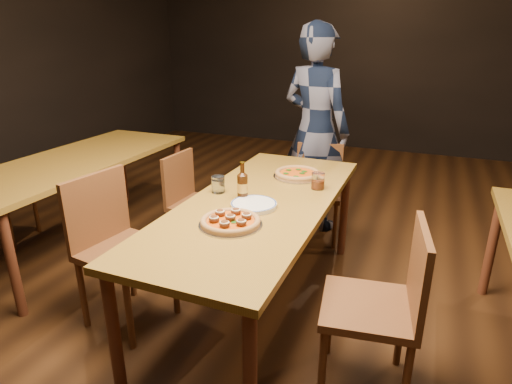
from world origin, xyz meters
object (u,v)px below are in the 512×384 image
at_px(table_left, 77,167).
at_px(pizza_meatball, 230,221).
at_px(plate_stack, 254,205).
at_px(chair_nbr_left, 0,193).
at_px(chair_main_nw, 126,250).
at_px(amber_glass, 318,181).
at_px(chair_end, 317,192).
at_px(chair_main_e, 368,306).
at_px(water_glass, 218,184).
at_px(beer_bottle, 243,187).
at_px(pizza_margherita, 297,174).
at_px(diner, 315,130).
at_px(chair_main_sw, 200,204).
at_px(table_main, 259,212).

xyz_separation_m(table_left, pizza_meatball, (1.69, -0.68, 0.09)).
bearing_deg(plate_stack, chair_nbr_left, 175.08).
distance_m(chair_main_nw, amber_glass, 1.25).
xyz_separation_m(table_left, chair_end, (1.77, 0.84, -0.26)).
xyz_separation_m(chair_main_e, water_glass, (-1.01, 0.43, 0.34)).
bearing_deg(beer_bottle, pizza_margherita, 72.11).
relative_size(pizza_meatball, pizza_margherita, 0.99).
height_order(pizza_margherita, water_glass, water_glass).
distance_m(pizza_meatball, plate_stack, 0.27).
distance_m(chair_main_e, water_glass, 1.15).
xyz_separation_m(beer_bottle, diner, (0.05, 1.45, 0.06)).
distance_m(chair_nbr_left, amber_glass, 2.69).
bearing_deg(water_glass, chair_main_sw, 131.12).
distance_m(chair_main_e, amber_glass, 0.92).
bearing_deg(chair_nbr_left, diner, -74.89).
relative_size(table_left, diner, 1.12).
relative_size(table_main, chair_main_nw, 2.08).
relative_size(chair_main_sw, pizza_meatball, 2.57).
distance_m(pizza_meatball, amber_glass, 0.76).
xyz_separation_m(chair_main_nw, water_glass, (0.40, 0.44, 0.32)).
relative_size(chair_end, pizza_margherita, 2.52).
height_order(chair_main_e, chair_end, chair_main_e).
bearing_deg(chair_main_e, chair_nbr_left, -107.48).
bearing_deg(plate_stack, amber_glass, 59.65).
distance_m(chair_main_e, diner, 2.02).
bearing_deg(chair_main_e, plate_stack, -120.68).
height_order(table_main, beer_bottle, beer_bottle).
height_order(chair_main_nw, pizza_margherita, chair_main_nw).
bearing_deg(chair_main_sw, table_main, -123.65).
bearing_deg(chair_main_sw, chair_main_e, -120.18).
bearing_deg(pizza_margherita, chair_main_nw, -129.45).
xyz_separation_m(chair_main_e, pizza_margherita, (-0.64, 0.91, 0.31)).
bearing_deg(beer_bottle, water_glass, 163.87).
relative_size(chair_end, beer_bottle, 3.71).
height_order(plate_stack, water_glass, water_glass).
bearing_deg(beer_bottle, chair_main_sw, 138.60).
bearing_deg(pizza_margherita, table_main, -98.43).
xyz_separation_m(table_left, chair_main_e, (2.42, -0.70, -0.21)).
height_order(chair_end, amber_glass, amber_glass).
relative_size(chair_main_nw, chair_main_sw, 1.13).
xyz_separation_m(chair_main_sw, amber_glass, (0.98, -0.19, 0.38)).
bearing_deg(water_glass, chair_end, 72.25).
bearing_deg(chair_nbr_left, table_main, -106.76).
bearing_deg(chair_nbr_left, table_left, -88.15).
bearing_deg(table_main, water_glass, 173.55).
distance_m(chair_main_sw, pizza_margherita, 0.86).
bearing_deg(table_main, plate_stack, -84.68).
bearing_deg(pizza_margherita, water_glass, -126.98).
bearing_deg(diner, chair_main_e, 132.40).
xyz_separation_m(chair_end, pizza_meatball, (-0.07, -1.52, 0.35)).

